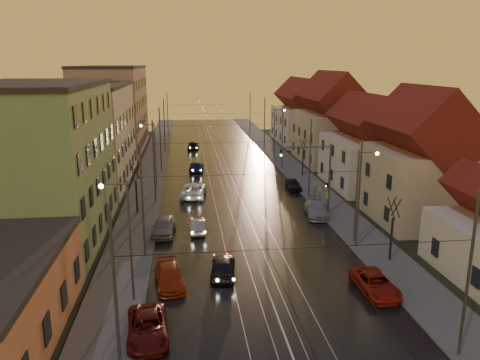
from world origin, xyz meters
name	(u,v)px	position (x,y,z in m)	size (l,w,h in m)	color
ground	(274,308)	(0.00, 0.00, 0.00)	(160.00, 160.00, 0.00)	black
road	(222,168)	(0.00, 40.00, 0.02)	(16.00, 120.00, 0.04)	black
sidewalk_left	(152,170)	(-10.00, 40.00, 0.07)	(4.00, 120.00, 0.15)	#4C4C4C
sidewalk_right	(290,166)	(10.00, 40.00, 0.07)	(4.00, 120.00, 0.15)	#4C4C4C
tram_rail_0	(207,169)	(-2.20, 40.00, 0.06)	(0.06, 120.00, 0.03)	gray
tram_rail_1	(217,168)	(-0.77, 40.00, 0.06)	(0.06, 120.00, 0.03)	gray
tram_rail_2	(227,168)	(0.77, 40.00, 0.06)	(0.06, 120.00, 0.03)	gray
tram_rail_3	(237,168)	(2.20, 40.00, 0.06)	(0.06, 120.00, 0.03)	gray
apartment_left_1	(38,166)	(-17.50, 14.00, 6.50)	(10.00, 18.00, 13.00)	#72955F
apartment_left_2	(86,136)	(-17.50, 34.00, 6.00)	(10.00, 20.00, 12.00)	beige
apartment_left_3	(113,109)	(-17.50, 58.00, 7.00)	(10.00, 24.00, 14.00)	#9E7C66
house_right_1	(422,165)	(17.00, 15.00, 5.45)	(8.67, 10.20, 10.80)	#C1B194
house_right_2	(369,149)	(17.00, 28.00, 4.64)	(9.18, 12.24, 9.20)	silver
house_right_3	(331,124)	(17.00, 43.00, 5.80)	(9.18, 14.28, 11.50)	#C1B194
house_right_4	(302,116)	(17.00, 61.00, 5.05)	(9.18, 16.32, 10.00)	silver
catenary_pole_l_0	(115,297)	(-8.60, -6.00, 4.50)	(0.16, 0.16, 9.00)	#595B60
catenary_pole_r_0	(468,277)	(8.60, -6.00, 4.50)	(0.16, 0.16, 9.00)	#595B60
catenary_pole_l_1	(142,203)	(-8.60, 9.00, 4.50)	(0.16, 0.16, 9.00)	#595B60
catenary_pole_r_1	(359,195)	(8.60, 9.00, 4.50)	(0.16, 0.16, 9.00)	#595B60
catenary_pole_l_2	(154,162)	(-8.60, 24.00, 4.50)	(0.16, 0.16, 9.00)	#595B60
catenary_pole_r_2	(310,159)	(8.60, 24.00, 4.50)	(0.16, 0.16, 9.00)	#595B60
catenary_pole_l_3	(160,140)	(-8.60, 39.00, 4.50)	(0.16, 0.16, 9.00)	#595B60
catenary_pole_r_3	(282,138)	(8.60, 39.00, 4.50)	(0.16, 0.16, 9.00)	#595B60
catenary_pole_l_4	(164,126)	(-8.60, 54.00, 4.50)	(0.16, 0.16, 9.00)	#595B60
catenary_pole_r_4	(265,124)	(8.60, 54.00, 4.50)	(0.16, 0.16, 9.00)	#595B60
catenary_pole_l_5	(168,115)	(-8.60, 72.00, 4.50)	(0.16, 0.16, 9.00)	#595B60
catenary_pole_r_5	(250,114)	(8.60, 72.00, 4.50)	(0.16, 0.16, 9.00)	#595B60
street_lamp_0	(125,230)	(-9.10, 2.00, 4.89)	(1.75, 0.32, 8.00)	#595B60
street_lamp_1	(361,187)	(9.10, 10.00, 4.89)	(1.75, 0.32, 8.00)	#595B60
street_lamp_2	(153,149)	(-9.10, 30.00, 4.89)	(1.75, 0.32, 8.00)	#595B60
street_lamp_3	(276,128)	(9.10, 46.00, 4.89)	(1.75, 0.32, 8.00)	#595B60
traffic_light_mast	(320,170)	(7.99, 18.00, 4.60)	(5.30, 0.32, 7.20)	#595B60
bare_tree_0	(136,191)	(-10.20, 20.00, 2.49)	(1.09, 1.09, 5.11)	black
bare_tree_1	(392,231)	(10.20, 6.00, 2.49)	(1.09, 1.09, 5.11)	black
bare_tree_2	(303,158)	(10.40, 34.00, 2.49)	(1.09, 1.09, 5.11)	black
driving_car_0	(223,266)	(-2.78, 5.00, 0.73)	(1.72, 4.26, 1.45)	black
driving_car_1	(198,226)	(-4.29, 14.10, 0.61)	(1.30, 3.72, 1.23)	#A7A8AD
driving_car_2	(193,190)	(-4.42, 25.78, 0.79)	(2.61, 5.67, 1.57)	white
driving_car_3	(196,166)	(-3.73, 38.76, 0.69)	(1.95, 4.79, 1.39)	#161844
driving_car_4	(193,145)	(-3.79, 56.03, 0.76)	(1.79, 4.45, 1.52)	black
parked_left_1	(147,328)	(-7.60, -2.36, 0.66)	(2.20, 4.77, 1.33)	#5F1210
parked_left_2	(169,277)	(-6.59, 3.90, 0.65)	(1.82, 4.48, 1.30)	#AE3111
parked_left_3	(164,226)	(-7.32, 13.96, 0.78)	(1.83, 4.55, 1.55)	#A3A4A9
parked_right_0	(375,284)	(7.04, 1.23, 0.65)	(2.16, 4.69, 1.30)	#A41C10
parked_right_1	(316,209)	(7.60, 17.44, 0.73)	(2.05, 5.05, 1.47)	#A5A5AB
parked_right_2	(293,184)	(7.60, 27.46, 0.64)	(1.52, 3.78, 1.29)	black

